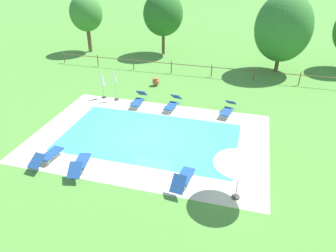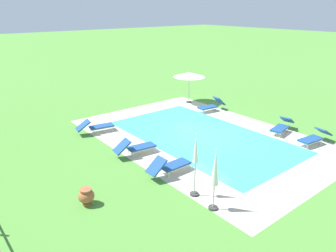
{
  "view_description": "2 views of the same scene",
  "coord_description": "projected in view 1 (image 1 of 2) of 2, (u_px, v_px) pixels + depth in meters",
  "views": [
    {
      "loc": [
        5.09,
        -14.52,
        9.48
      ],
      "look_at": [
        0.96,
        0.5,
        0.6
      ],
      "focal_mm": 33.5,
      "sensor_mm": 36.0,
      "label": 1
    },
    {
      "loc": [
        -11.17,
        11.34,
        6.46
      ],
      "look_at": [
        -0.02,
        2.32,
        1.13
      ],
      "focal_mm": 34.51,
      "sensor_mm": 36.0,
      "label": 2
    }
  ],
  "objects": [
    {
      "name": "pool_deck_paving",
      "position": [
        150.0,
        137.0,
        18.03
      ],
      "size": [
        13.3,
        8.89,
        0.01
      ],
      "primitive_type": "cube",
      "color": "beige",
      "rests_on": "ground"
    },
    {
      "name": "sun_lounger_south_mid",
      "position": [
        47.0,
        156.0,
        15.78
      ],
      "size": [
        0.82,
        2.1,
        0.76
      ],
      "color": "navy",
      "rests_on": "ground"
    },
    {
      "name": "tree_centre",
      "position": [
        163.0,
        14.0,
        30.25
      ],
      "size": [
        3.84,
        3.84,
        6.0
      ],
      "color": "brown",
      "rests_on": "ground"
    },
    {
      "name": "patio_umbrella_closed_row_west",
      "position": [
        102.0,
        79.0,
        22.05
      ],
      "size": [
        0.32,
        0.32,
        2.26
      ],
      "color": "#383838",
      "rests_on": "ground"
    },
    {
      "name": "tree_far_west",
      "position": [
        283.0,
        28.0,
        25.67
      ],
      "size": [
        4.63,
        4.63,
        6.54
      ],
      "color": "brown",
      "rests_on": "ground"
    },
    {
      "name": "sun_lounger_north_near_steps",
      "position": [
        228.0,
        109.0,
        20.33
      ],
      "size": [
        0.94,
        2.1,
        0.79
      ],
      "color": "navy",
      "rests_on": "ground"
    },
    {
      "name": "sun_lounger_north_end",
      "position": [
        80.0,
        164.0,
        15.2
      ],
      "size": [
        1.0,
        2.12,
        0.76
      ],
      "color": "navy",
      "rests_on": "ground"
    },
    {
      "name": "swimming_pool_water",
      "position": [
        150.0,
        137.0,
        18.03
      ],
      "size": [
        9.95,
        5.55,
        0.01
      ],
      "primitive_type": "cube",
      "color": "#42CCD6",
      "rests_on": "ground"
    },
    {
      "name": "ground_plane",
      "position": [
        150.0,
        137.0,
        18.03
      ],
      "size": [
        160.0,
        160.0,
        0.0
      ],
      "primitive_type": "plane",
      "color": "#518E38"
    },
    {
      "name": "perimeter_fence",
      "position": [
        191.0,
        67.0,
        26.49
      ],
      "size": [
        24.41,
        0.08,
        1.05
      ],
      "color": "brown",
      "rests_on": "ground"
    },
    {
      "name": "tree_west_mid",
      "position": [
        86.0,
        13.0,
        30.98
      ],
      "size": [
        3.2,
        3.2,
        5.67
      ],
      "color": "brown",
      "rests_on": "ground"
    },
    {
      "name": "pool_coping_rim",
      "position": [
        150.0,
        137.0,
        18.03
      ],
      "size": [
        10.43,
        6.03,
        0.01
      ],
      "color": "beige",
      "rests_on": "ground"
    },
    {
      "name": "terracotta_urn_near_fence",
      "position": [
        156.0,
        82.0,
        24.61
      ],
      "size": [
        0.55,
        0.55,
        0.61
      ],
      "color": "#A85B38",
      "rests_on": "ground"
    },
    {
      "name": "sun_lounger_south_near_corner",
      "position": [
        139.0,
        100.0,
        21.58
      ],
      "size": [
        0.62,
        1.99,
        0.86
      ],
      "color": "navy",
      "rests_on": "ground"
    },
    {
      "name": "patio_umbrella_open_foreground",
      "position": [
        241.0,
        160.0,
        12.67
      ],
      "size": [
        2.22,
        2.22,
        2.21
      ],
      "color": "#383838",
      "rests_on": "ground"
    },
    {
      "name": "sun_lounger_north_far",
      "position": [
        173.0,
        103.0,
        21.06
      ],
      "size": [
        0.83,
        2.05,
        0.84
      ],
      "color": "navy",
      "rests_on": "ground"
    },
    {
      "name": "patio_umbrella_closed_row_mid_west",
      "position": [
        115.0,
        79.0,
        21.68
      ],
      "size": [
        0.32,
        0.32,
        2.44
      ],
      "color": "#383838",
      "rests_on": "ground"
    },
    {
      "name": "sun_lounger_north_mid",
      "position": [
        183.0,
        178.0,
        14.2
      ],
      "size": [
        0.81,
        2.01,
        0.9
      ],
      "color": "navy",
      "rests_on": "ground"
    }
  ]
}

